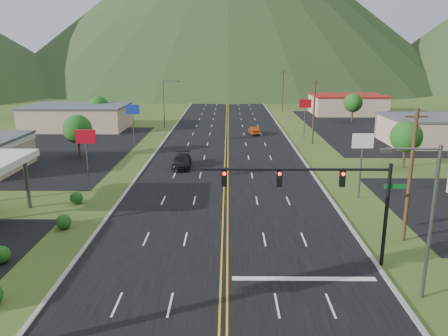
{
  "coord_description": "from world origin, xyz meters",
  "views": [
    {
      "loc": [
        0.24,
        -12.69,
        13.67
      ],
      "look_at": [
        -0.11,
        22.31,
        4.5
      ],
      "focal_mm": 35.0,
      "sensor_mm": 36.0,
      "label": 1
    }
  ],
  "objects_px": {
    "car_red_far": "(254,131)",
    "car_dark_mid": "(182,161)",
    "streetlight_west": "(165,100)",
    "traffic_signal": "(326,189)",
    "streetlight_east": "(427,213)"
  },
  "relations": [
    {
      "from": "car_red_far",
      "to": "car_dark_mid",
      "type": "bearing_deg",
      "value": 58.34
    },
    {
      "from": "streetlight_west",
      "to": "car_red_far",
      "type": "distance_m",
      "value": 18.54
    },
    {
      "from": "traffic_signal",
      "to": "streetlight_east",
      "type": "relative_size",
      "value": 1.46
    },
    {
      "from": "streetlight_east",
      "to": "car_red_far",
      "type": "relative_size",
      "value": 2.19
    },
    {
      "from": "traffic_signal",
      "to": "car_red_far",
      "type": "xyz_separation_m",
      "value": [
        -1.74,
        48.68,
        -4.65
      ]
    },
    {
      "from": "car_dark_mid",
      "to": "car_red_far",
      "type": "distance_m",
      "value": 25.2
    },
    {
      "from": "streetlight_west",
      "to": "car_dark_mid",
      "type": "relative_size",
      "value": 1.68
    },
    {
      "from": "streetlight_east",
      "to": "car_red_far",
      "type": "xyz_separation_m",
      "value": [
        -6.43,
        52.68,
        -4.5
      ]
    },
    {
      "from": "car_dark_mid",
      "to": "streetlight_east",
      "type": "bearing_deg",
      "value": -62.52
    },
    {
      "from": "traffic_signal",
      "to": "streetlight_east",
      "type": "bearing_deg",
      "value": -40.39
    },
    {
      "from": "car_dark_mid",
      "to": "car_red_far",
      "type": "bearing_deg",
      "value": 64.22
    },
    {
      "from": "traffic_signal",
      "to": "streetlight_west",
      "type": "bearing_deg",
      "value": 107.97
    },
    {
      "from": "streetlight_east",
      "to": "streetlight_west",
      "type": "bearing_deg",
      "value": 110.86
    },
    {
      "from": "streetlight_west",
      "to": "car_red_far",
      "type": "height_order",
      "value": "streetlight_west"
    },
    {
      "from": "streetlight_east",
      "to": "streetlight_west",
      "type": "distance_m",
      "value": 64.21
    }
  ]
}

